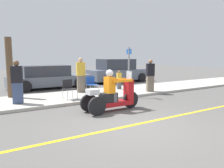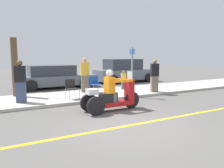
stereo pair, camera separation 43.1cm
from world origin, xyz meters
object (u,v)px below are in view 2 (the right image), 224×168
object	(u,v)px
spectator_with_child	(85,76)
parked_car_lot_right	(124,71)
street_sign	(132,69)
spectator_far_back	(21,82)
tree_trunk	(15,67)
parked_car_lot_far	(54,77)
spectator_end_of_line	(154,76)
spectator_near_curb	(124,80)
folding_chair_set_back	(71,87)
motorcycle_trike	(112,96)
folding_chair_curbside	(95,83)

from	to	relation	value
spectator_with_child	parked_car_lot_right	xyz separation A→B (m)	(4.55, 3.56, -0.16)
street_sign	parked_car_lot_right	bearing A→B (deg)	61.30
spectator_far_back	tree_trunk	size ratio (longest dim) A/B	0.63
spectator_far_back	parked_car_lot_far	size ratio (longest dim) A/B	0.35
street_sign	spectator_far_back	bearing A→B (deg)	171.96
spectator_end_of_line	parked_car_lot_right	world-z (taller)	spectator_end_of_line
spectator_far_back	spectator_near_curb	bearing A→B (deg)	10.79
folding_chair_set_back	spectator_near_curb	bearing A→B (deg)	20.09
motorcycle_trike	street_sign	bearing A→B (deg)	41.08
folding_chair_curbside	parked_car_lot_right	bearing A→B (deg)	44.33
tree_trunk	spectator_end_of_line	bearing A→B (deg)	-18.27
spectator_with_child	folding_chair_curbside	world-z (taller)	spectator_with_child
tree_trunk	parked_car_lot_right	bearing A→B (deg)	22.05
parked_car_lot_far	motorcycle_trike	bearing A→B (deg)	-86.74
spectator_far_back	folding_chair_set_back	xyz separation A→B (m)	(1.96, -0.21, -0.29)
parked_car_lot_right	spectator_far_back	bearing A→B (deg)	-148.49
motorcycle_trike	parked_car_lot_far	bearing A→B (deg)	93.26
tree_trunk	folding_chair_set_back	bearing A→B (deg)	-41.84
parked_car_lot_right	street_sign	xyz separation A→B (m)	(-2.93, -5.36, 0.53)
folding_chair_curbside	tree_trunk	size ratio (longest dim) A/B	0.31
motorcycle_trike	parked_car_lot_far	size ratio (longest dim) A/B	0.46
motorcycle_trike	spectator_near_curb	distance (m)	4.31
spectator_with_child	folding_chair_set_back	world-z (taller)	spectator_with_child
motorcycle_trike	parked_car_lot_right	world-z (taller)	parked_car_lot_right
motorcycle_trike	spectator_far_back	size ratio (longest dim) A/B	1.34
spectator_with_child	parked_car_lot_far	xyz separation A→B (m)	(-0.77, 3.01, -0.29)
folding_chair_set_back	spectator_far_back	bearing A→B (deg)	173.73
spectator_with_child	motorcycle_trike	bearing A→B (deg)	-96.42
spectator_with_child	parked_car_lot_far	distance (m)	3.12
tree_trunk	parked_car_lot_far	bearing A→B (deg)	47.21
spectator_far_back	folding_chair_curbside	bearing A→B (deg)	8.71
motorcycle_trike	street_sign	world-z (taller)	street_sign
motorcycle_trike	parked_car_lot_right	bearing A→B (deg)	55.18
spectator_near_curb	street_sign	bearing A→B (deg)	-109.17
parked_car_lot_right	street_sign	bearing A→B (deg)	-118.70
spectator_end_of_line	street_sign	bearing A→B (deg)	-173.14
spectator_near_curb	parked_car_lot_far	world-z (taller)	parked_car_lot_far
folding_chair_set_back	street_sign	xyz separation A→B (m)	(2.77, -0.45, 0.69)
motorcycle_trike	folding_chair_curbside	bearing A→B (deg)	77.07
spectator_far_back	tree_trunk	distance (m)	1.66
spectator_with_child	tree_trunk	bearing A→B (deg)	171.97
parked_car_lot_far	folding_chair_set_back	bearing A→B (deg)	-94.96
spectator_far_back	parked_car_lot_right	bearing A→B (deg)	31.51
folding_chair_set_back	parked_car_lot_right	world-z (taller)	parked_car_lot_right
spectator_end_of_line	parked_car_lot_far	bearing A→B (deg)	129.91
spectator_far_back	folding_chair_set_back	bearing A→B (deg)	-6.27
spectator_with_child	parked_car_lot_far	bearing A→B (deg)	104.41
spectator_with_child	parked_car_lot_right	distance (m)	5.78
spectator_end_of_line	spectator_near_curb	size ratio (longest dim) A/B	1.60
folding_chair_curbside	spectator_end_of_line	bearing A→B (deg)	-19.63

